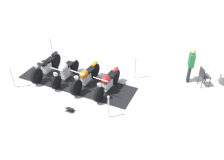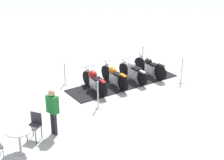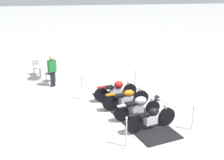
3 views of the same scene
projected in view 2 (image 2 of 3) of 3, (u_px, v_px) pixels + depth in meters
name	position (u px, v px, depth m)	size (l,w,h in m)	color
ground_plane	(123.00, 83.00, 15.21)	(80.00, 80.00, 0.00)	silver
display_platform	(123.00, 83.00, 15.20)	(5.31, 1.51, 0.04)	black
motorcycle_black	(150.00, 67.00, 15.85)	(2.08, 0.90, 1.03)	black
motorcycle_chrome	(132.00, 70.00, 15.31)	(2.00, 0.82, 0.91)	black
motorcycle_copper	(114.00, 76.00, 14.78)	(2.11, 0.80, 1.01)	black
motorcycle_maroon	(94.00, 80.00, 14.23)	(2.05, 0.78, 0.96)	black
stanchion_left_front	(181.00, 75.00, 15.18)	(0.36, 0.36, 1.15)	silver
stanchion_right_front	(142.00, 59.00, 17.32)	(0.29, 0.29, 1.02)	silver
stanchion_left_rear	(98.00, 98.00, 12.81)	(0.29, 0.29, 1.12)	silver
stanchion_right_rear	(65.00, 78.00, 14.98)	(0.34, 0.34, 1.03)	silver
info_placard	(90.00, 74.00, 16.10)	(0.31, 0.37, 0.19)	#333338
cafe_table	(19.00, 136.00, 10.00)	(0.77, 0.77, 0.76)	#B7B7BC
cafe_chair_near_table	(35.00, 124.00, 10.71)	(0.56, 0.56, 0.91)	#2D2D33
bystander_person	(53.00, 108.00, 10.80)	(0.45, 0.41, 1.63)	#23232D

